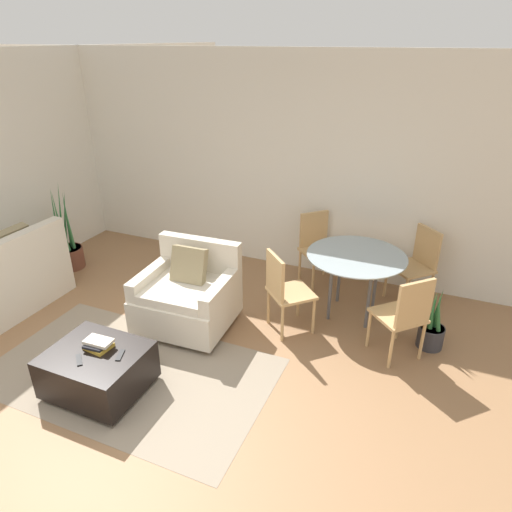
{
  "coord_description": "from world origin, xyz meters",
  "views": [
    {
      "loc": [
        2.06,
        -1.91,
        2.85
      ],
      "look_at": [
        0.34,
        2.1,
        0.75
      ],
      "focal_mm": 32.0,
      "sensor_mm": 36.0,
      "label": 1
    }
  ],
  "objects_px": {
    "tv_remote_secondary": "(120,355)",
    "dining_chair_near_right": "(405,313)",
    "ottoman": "(98,369)",
    "dining_chair_far_left": "(317,244)",
    "dining_chair_far_right": "(418,260)",
    "dining_chair_near_left": "(284,288)",
    "potted_plant": "(68,250)",
    "dining_table": "(356,262)",
    "potted_plant_small": "(432,331)",
    "book_stack": "(98,344)",
    "armchair": "(188,296)",
    "tv_remote_primary": "(79,360)"
  },
  "relations": [
    {
      "from": "ottoman",
      "to": "dining_chair_far_left",
      "type": "xyz_separation_m",
      "value": [
        1.17,
        2.72,
        0.29
      ]
    },
    {
      "from": "tv_remote_secondary",
      "to": "dining_chair_far_right",
      "type": "relative_size",
      "value": 0.17
    },
    {
      "from": "potted_plant",
      "to": "dining_chair_near_right",
      "type": "distance_m",
      "value": 4.4
    },
    {
      "from": "armchair",
      "to": "tv_remote_secondary",
      "type": "distance_m",
      "value": 1.17
    },
    {
      "from": "book_stack",
      "to": "dining_chair_near_left",
      "type": "bearing_deg",
      "value": 50.94
    },
    {
      "from": "dining_table",
      "to": "dining_chair_far_right",
      "type": "height_order",
      "value": "dining_chair_far_right"
    },
    {
      "from": "potted_plant",
      "to": "dining_chair_far_left",
      "type": "height_order",
      "value": "potted_plant"
    },
    {
      "from": "ottoman",
      "to": "dining_chair_near_right",
      "type": "relative_size",
      "value": 0.9
    },
    {
      "from": "ottoman",
      "to": "dining_chair_far_left",
      "type": "relative_size",
      "value": 0.9
    },
    {
      "from": "dining_chair_far_right",
      "to": "book_stack",
      "type": "bearing_deg",
      "value": -131.9
    },
    {
      "from": "potted_plant",
      "to": "dining_chair_near_right",
      "type": "height_order",
      "value": "potted_plant"
    },
    {
      "from": "dining_chair_near_right",
      "to": "potted_plant_small",
      "type": "distance_m",
      "value": 0.53
    },
    {
      "from": "potted_plant_small",
      "to": "dining_chair_far_right",
      "type": "bearing_deg",
      "value": 106.56
    },
    {
      "from": "armchair",
      "to": "dining_chair_far_right",
      "type": "height_order",
      "value": "dining_chair_far_right"
    },
    {
      "from": "dining_table",
      "to": "dining_chair_near_right",
      "type": "relative_size",
      "value": 1.19
    },
    {
      "from": "dining_chair_near_right",
      "to": "potted_plant_small",
      "type": "xyz_separation_m",
      "value": [
        0.27,
        0.32,
        -0.33
      ]
    },
    {
      "from": "tv_remote_secondary",
      "to": "dining_chair_near_right",
      "type": "relative_size",
      "value": 0.17
    },
    {
      "from": "ottoman",
      "to": "dining_chair_far_right",
      "type": "xyz_separation_m",
      "value": [
        2.38,
        2.72,
        0.29
      ]
    },
    {
      "from": "dining_chair_far_right",
      "to": "potted_plant_small",
      "type": "xyz_separation_m",
      "value": [
        0.27,
        -0.89,
        -0.33
      ]
    },
    {
      "from": "armchair",
      "to": "dining_table",
      "type": "relative_size",
      "value": 0.92
    },
    {
      "from": "dining_chair_near_left",
      "to": "tv_remote_secondary",
      "type": "bearing_deg",
      "value": -122.7
    },
    {
      "from": "dining_chair_far_right",
      "to": "dining_chair_near_left",
      "type": "bearing_deg",
      "value": -135.0
    },
    {
      "from": "book_stack",
      "to": "dining_chair_near_left",
      "type": "xyz_separation_m",
      "value": [
        1.18,
        1.45,
        0.07
      ]
    },
    {
      "from": "tv_remote_secondary",
      "to": "dining_chair_near_right",
      "type": "height_order",
      "value": "dining_chair_near_right"
    },
    {
      "from": "tv_remote_secondary",
      "to": "dining_chair_far_left",
      "type": "relative_size",
      "value": 0.17
    },
    {
      "from": "dining_chair_near_left",
      "to": "potted_plant_small",
      "type": "distance_m",
      "value": 1.54
    },
    {
      "from": "tv_remote_secondary",
      "to": "dining_chair_far_right",
      "type": "xyz_separation_m",
      "value": [
        2.15,
        2.67,
        0.1
      ]
    },
    {
      "from": "dining_chair_near_right",
      "to": "dining_chair_far_right",
      "type": "height_order",
      "value": "same"
    },
    {
      "from": "book_stack",
      "to": "dining_chair_far_right",
      "type": "xyz_separation_m",
      "value": [
        2.39,
        2.66,
        0.07
      ]
    },
    {
      "from": "dining_chair_far_right",
      "to": "dining_chair_near_right",
      "type": "bearing_deg",
      "value": -90.0
    },
    {
      "from": "potted_plant_small",
      "to": "dining_chair_far_left",
      "type": "bearing_deg",
      "value": 148.79
    },
    {
      "from": "tv_remote_primary",
      "to": "dining_chair_far_left",
      "type": "xyz_separation_m",
      "value": [
        1.22,
        2.86,
        0.1
      ]
    },
    {
      "from": "dining_table",
      "to": "potted_plant",
      "type": "bearing_deg",
      "value": -174.68
    },
    {
      "from": "potted_plant",
      "to": "potted_plant_small",
      "type": "relative_size",
      "value": 1.77
    },
    {
      "from": "dining_chair_near_right",
      "to": "dining_table",
      "type": "bearing_deg",
      "value": 135.0
    },
    {
      "from": "tv_remote_primary",
      "to": "dining_table",
      "type": "height_order",
      "value": "dining_table"
    },
    {
      "from": "dining_chair_far_left",
      "to": "dining_chair_far_right",
      "type": "bearing_deg",
      "value": 0.0
    },
    {
      "from": "ottoman",
      "to": "dining_chair_near_left",
      "type": "distance_m",
      "value": 1.93
    },
    {
      "from": "dining_table",
      "to": "dining_chair_far_right",
      "type": "distance_m",
      "value": 0.87
    },
    {
      "from": "armchair",
      "to": "tv_remote_secondary",
      "type": "xyz_separation_m",
      "value": [
        0.04,
        -1.17,
        0.06
      ]
    },
    {
      "from": "book_stack",
      "to": "dining_chair_near_left",
      "type": "height_order",
      "value": "dining_chair_near_left"
    },
    {
      "from": "dining_table",
      "to": "tv_remote_secondary",
      "type": "bearing_deg",
      "value": -126.75
    },
    {
      "from": "book_stack",
      "to": "dining_chair_far_left",
      "type": "bearing_deg",
      "value": 66.12
    },
    {
      "from": "dining_chair_near_left",
      "to": "dining_chair_far_right",
      "type": "relative_size",
      "value": 1.0
    },
    {
      "from": "tv_remote_secondary",
      "to": "potted_plant",
      "type": "relative_size",
      "value": 0.13
    },
    {
      "from": "dining_chair_far_left",
      "to": "potted_plant",
      "type": "bearing_deg",
      "value": -163.25
    },
    {
      "from": "dining_table",
      "to": "dining_chair_far_left",
      "type": "xyz_separation_m",
      "value": [
        -0.6,
        0.6,
        -0.14
      ]
    },
    {
      "from": "dining_chair_near_left",
      "to": "dining_chair_near_right",
      "type": "height_order",
      "value": "same"
    },
    {
      "from": "book_stack",
      "to": "potted_plant",
      "type": "xyz_separation_m",
      "value": [
        -2.0,
        1.7,
        -0.19
      ]
    },
    {
      "from": "ottoman",
      "to": "tv_remote_secondary",
      "type": "distance_m",
      "value": 0.31
    }
  ]
}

